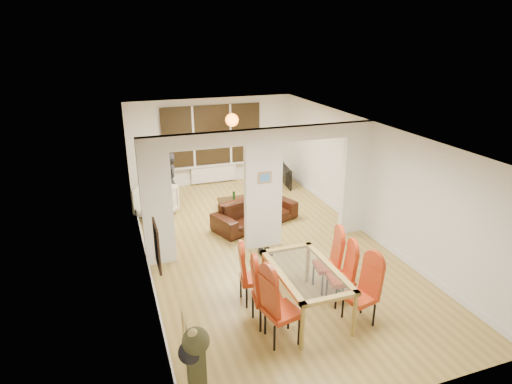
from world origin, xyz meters
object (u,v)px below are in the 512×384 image
dining_chair_lc (253,275)px  dining_chair_rc (327,263)px  coffee_table (239,203)px  bottle (234,196)px  television (283,176)px  dining_chair_la (282,307)px  person (170,182)px  dining_chair_rb (341,276)px  dining_chair_ra (360,293)px  bowl (248,198)px  sofa (255,212)px  armchair (156,201)px  dining_chair_lb (267,293)px  dining_table (305,291)px

dining_chair_lc → dining_chair_rc: bearing=5.6°
coffee_table → bottle: bearing=-153.2°
dining_chair_lc → television: (2.80, 5.37, -0.21)m
dining_chair_la → television: 7.02m
dining_chair_lc → coffee_table: 4.29m
dining_chair_la → bottle: 5.22m
dining_chair_rc → coffee_table: size_ratio=1.01×
person → television: bearing=90.7°
dining_chair_rb → dining_chair_ra: bearing=-80.8°
dining_chair_rc → dining_chair_la: bearing=-131.1°
television → coffee_table: 2.17m
dining_chair_rb → bottle: size_ratio=3.77×
dining_chair_rb → bowl: (-0.15, 4.59, -0.24)m
dining_chair_rb → sofa: 3.53m
dining_chair_la → armchair: 5.52m
television → bowl: bearing=138.2°
dining_chair_lb → dining_chair_lc: (-0.03, 0.64, -0.04)m
dining_chair_lb → dining_chair_ra: size_ratio=1.02×
dining_chair_ra → bottle: size_ratio=4.01×
dining_chair_rb → bowl: 4.60m
person → coffee_table: bearing=63.1°
dining_chair_lb → coffee_table: 4.90m
dining_chair_ra → dining_chair_rc: bearing=78.5°
coffee_table → dining_chair_ra: bearing=-85.8°
dining_chair_lc → dining_table: bearing=-29.7°
sofa → person: size_ratio=1.40×
person → television: person is taller
dining_chair_lc → sofa: size_ratio=0.49×
dining_table → television: bearing=70.7°
dining_chair_ra → bowl: (-0.14, 5.18, -0.27)m
dining_chair_lb → television: 6.62m
dining_chair_la → dining_chair_rc: bearing=25.6°
armchair → bowl: size_ratio=3.98×
dining_chair_lc → bowl: bearing=82.1°
person → bottle: person is taller
dining_chair_la → armchair: size_ratio=1.35×
armchair → bowl: 2.40m
sofa → coffee_table: bearing=72.6°
dining_chair_lb → dining_chair_rc: (1.35, 0.55, -0.01)m
dining_chair_lc → person: (-0.69, 4.61, 0.24)m
dining_chair_ra → sofa: dining_chair_ra is taller
dining_chair_rb → bottle: bearing=106.2°
dining_chair_lc → bowl: 4.27m
dining_table → dining_chair_lc: dining_chair_lc is taller
dining_chair_la → coffee_table: dining_chair_la is taller
dining_chair_lb → dining_chair_rb: size_ratio=1.08×
dining_chair_rc → bowl: 4.18m
coffee_table → bottle: bottle is taller
dining_chair_ra → dining_table: bearing=129.7°
dining_chair_lb → bottle: bearing=89.4°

